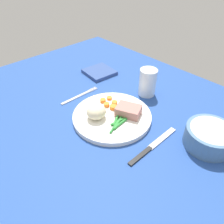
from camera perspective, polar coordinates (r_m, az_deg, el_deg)
name	(u,v)px	position (r cm, az deg, el deg)	size (l,w,h in cm)	color
dining_table	(110,112)	(76.42, -0.58, 0.01)	(120.00, 90.00, 2.00)	#234793
dinner_plate	(112,116)	(71.79, 0.00, -1.12)	(26.34, 26.34, 1.60)	white
meat_portion	(128,110)	(70.74, 4.43, 0.43)	(7.88, 5.72, 2.97)	#B2756B
mashed_potatoes	(96,112)	(68.82, -4.24, 0.10)	(6.16, 6.43, 4.72)	beige
carrot_slices	(110,104)	(75.04, -0.48, 2.19)	(7.72, 5.58, 1.21)	orange
green_beans	(118,122)	(67.74, 1.58, -2.71)	(5.25, 9.78, 0.85)	#2D8C38
fork	(80,96)	(83.49, -8.65, 4.32)	(1.44, 16.60, 0.40)	silver
knife	(152,146)	(63.93, 10.71, -9.00)	(1.70, 20.50, 0.64)	black
water_glass	(147,84)	(82.73, 9.43, 7.43)	(6.53, 6.53, 10.44)	silver
salad_bowl	(210,136)	(67.34, 24.68, -5.87)	(14.04, 14.04, 5.95)	#4C7299
napkin	(99,72)	(98.08, -3.38, 10.66)	(12.15, 11.84, 1.43)	#334C8C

